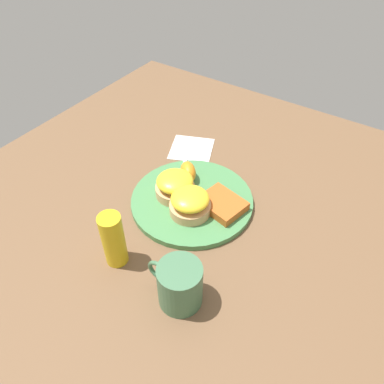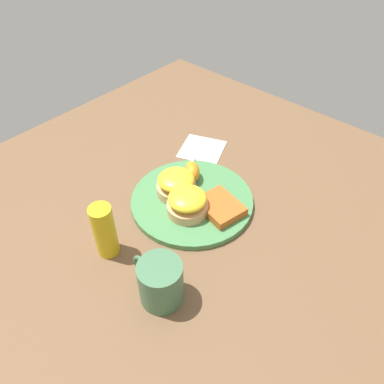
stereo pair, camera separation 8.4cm
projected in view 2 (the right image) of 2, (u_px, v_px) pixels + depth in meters
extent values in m
plane|color=brown|center=(192.00, 203.00, 0.86)|extent=(1.10, 1.10, 0.00)
cylinder|color=#47844C|center=(192.00, 201.00, 0.86)|extent=(0.28, 0.28, 0.01)
cylinder|color=tan|center=(176.00, 189.00, 0.86)|extent=(0.09, 0.09, 0.02)
ellipsoid|color=yellow|center=(176.00, 180.00, 0.84)|extent=(0.08, 0.08, 0.03)
cylinder|color=tan|center=(187.00, 207.00, 0.82)|extent=(0.09, 0.09, 0.02)
ellipsoid|color=yellow|center=(187.00, 198.00, 0.80)|extent=(0.08, 0.08, 0.03)
cube|color=#B55921|center=(220.00, 207.00, 0.82)|extent=(0.11, 0.10, 0.02)
ellipsoid|color=orange|center=(192.00, 172.00, 0.89)|extent=(0.07, 0.07, 0.04)
cube|color=silver|center=(192.00, 167.00, 0.93)|extent=(0.08, 0.08, 0.00)
cube|color=silver|center=(192.00, 202.00, 0.84)|extent=(0.04, 0.05, 0.00)
cylinder|color=#42704C|center=(161.00, 282.00, 0.66)|extent=(0.08, 0.08, 0.09)
torus|color=#42704C|center=(143.00, 266.00, 0.67)|extent=(0.05, 0.01, 0.05)
cube|color=white|center=(202.00, 149.00, 1.01)|extent=(0.14, 0.14, 0.00)
cylinder|color=gold|center=(104.00, 231.00, 0.72)|extent=(0.04, 0.04, 0.12)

